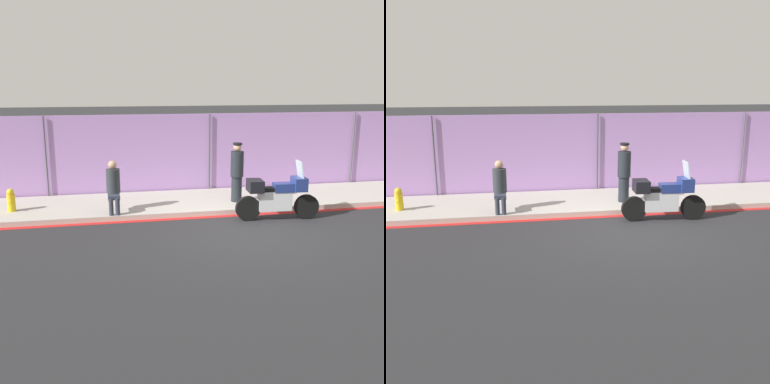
% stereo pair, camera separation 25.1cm
% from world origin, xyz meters
% --- Properties ---
extents(ground_plane, '(120.00, 120.00, 0.00)m').
position_xyz_m(ground_plane, '(0.00, 0.00, 0.00)').
color(ground_plane, '#262628').
extents(sidewalk, '(36.43, 2.54, 0.14)m').
position_xyz_m(sidewalk, '(0.00, 2.64, 0.07)').
color(sidewalk, '#ADA89E').
rests_on(sidewalk, ground_plane).
extents(curb_paint_stripe, '(36.43, 0.18, 0.01)m').
position_xyz_m(curb_paint_stripe, '(0.00, 1.28, 0.00)').
color(curb_paint_stripe, red).
rests_on(curb_paint_stripe, ground_plane).
extents(storefront_fence, '(34.61, 0.16, 2.49)m').
position_xyz_m(storefront_fence, '(-0.00, 3.99, 1.25)').
color(storefront_fence, '#AD7FC6').
rests_on(storefront_fence, ground_plane).
extents(motorcycle, '(2.17, 0.61, 1.51)m').
position_xyz_m(motorcycle, '(1.03, 0.75, 0.61)').
color(motorcycle, black).
rests_on(motorcycle, ground_plane).
extents(officer_standing, '(0.36, 0.36, 1.66)m').
position_xyz_m(officer_standing, '(0.40, 2.22, 0.99)').
color(officer_standing, '#1E2328').
rests_on(officer_standing, sidewalk).
extents(person_seated_on_curb, '(0.36, 0.67, 1.33)m').
position_xyz_m(person_seated_on_curb, '(-3.03, 1.84, 0.88)').
color(person_seated_on_curb, '#2D3342').
rests_on(person_seated_on_curb, sidewalk).
extents(fire_hydrant, '(0.21, 0.26, 0.61)m').
position_xyz_m(fire_hydrant, '(-5.67, 2.37, 0.43)').
color(fire_hydrant, gold).
rests_on(fire_hydrant, sidewalk).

